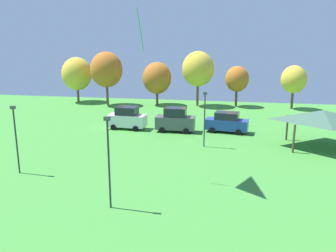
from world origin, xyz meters
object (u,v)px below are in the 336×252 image
object	(u,v)px
parked_car_second_from_left	(175,120)
treeline_tree_4	(237,79)
light_post_2	(109,157)
treeline_tree_0	(77,74)
parked_car_leftmost	(127,118)
light_post_0	(205,116)
light_post_3	(16,135)
treeline_tree_1	(106,70)
treeline_tree_2	(157,78)
parked_car_third_from_left	(227,122)
park_pavilion	(323,116)
treeline_tree_5	(294,79)
treeline_tree_3	(198,69)

from	to	relation	value
parked_car_second_from_left	treeline_tree_4	bearing A→B (deg)	68.09
parked_car_second_from_left	light_post_2	world-z (taller)	light_post_2
treeline_tree_0	treeline_tree_4	world-z (taller)	treeline_tree_0
parked_car_leftmost	treeline_tree_0	distance (m)	20.66
light_post_0	light_post_3	xyz separation A→B (m)	(-13.41, -9.36, -0.01)
treeline_tree_1	light_post_3	bearing A→B (deg)	-83.96
treeline_tree_4	light_post_0	bearing A→B (deg)	-98.30
treeline_tree_2	parked_car_leftmost	bearing A→B (deg)	-90.96
treeline_tree_1	treeline_tree_4	distance (m)	19.79
treeline_tree_1	parked_car_third_from_left	bearing A→B (deg)	-36.15
parked_car_leftmost	treeline_tree_4	distance (m)	20.60
parked_car_second_from_left	treeline_tree_0	xyz separation A→B (m)	(-18.53, 16.05, 3.25)
parked_car_third_from_left	treeline_tree_4	bearing A→B (deg)	93.85
park_pavilion	treeline_tree_0	distance (m)	38.32
parked_car_second_from_left	parked_car_third_from_left	distance (m)	5.65
parked_car_second_from_left	light_post_0	xyz separation A→B (m)	(3.58, -5.13, 1.72)
treeline_tree_0	treeline_tree_2	world-z (taller)	treeline_tree_0
treeline_tree_4	park_pavilion	bearing A→B (deg)	-68.90
parked_car_leftmost	light_post_2	bearing A→B (deg)	-72.74
light_post_0	parked_car_second_from_left	bearing A→B (deg)	124.93
light_post_0	treeline_tree_2	size ratio (longest dim) A/B	0.80
treeline_tree_1	treeline_tree_5	bearing A→B (deg)	3.75
light_post_0	treeline_tree_3	world-z (taller)	treeline_tree_3
parked_car_third_from_left	park_pavilion	world-z (taller)	park_pavilion
treeline_tree_3	treeline_tree_4	bearing A→B (deg)	5.70
treeline_tree_3	treeline_tree_4	size ratio (longest dim) A/B	1.36
light_post_0	light_post_2	xyz separation A→B (m)	(-4.62, -13.63, 0.22)
treeline_tree_0	treeline_tree_2	xyz separation A→B (m)	(13.19, -0.31, -0.40)
light_post_3	treeline_tree_4	size ratio (longest dim) A/B	0.86
park_pavilion	treeline_tree_1	bearing A→B (deg)	147.16
parked_car_leftmost	parked_car_second_from_left	world-z (taller)	parked_car_second_from_left
parked_car_second_from_left	treeline_tree_5	bearing A→B (deg)	47.56
treeline_tree_0	treeline_tree_3	distance (m)	19.48
treeline_tree_0	treeline_tree_4	bearing A→B (deg)	1.05
parked_car_second_from_left	parked_car_third_from_left	xyz separation A→B (m)	(5.60, 0.71, -0.19)
park_pavilion	treeline_tree_0	bearing A→B (deg)	149.42
treeline_tree_4	light_post_3	bearing A→B (deg)	-118.12
light_post_0	light_post_3	bearing A→B (deg)	-145.08
treeline_tree_1	treeline_tree_2	size ratio (longest dim) A/B	1.24
park_pavilion	treeline_tree_2	size ratio (longest dim) A/B	1.09
park_pavilion	treeline_tree_1	xyz separation A→B (m)	(-27.30, 17.62, 2.38)
parked_car_third_from_left	treeline_tree_0	size ratio (longest dim) A/B	0.67
treeline_tree_2	parked_car_third_from_left	bearing A→B (deg)	-53.96
parked_car_second_from_left	parked_car_third_from_left	size ratio (longest dim) A/B	0.89
treeline_tree_2	treeline_tree_3	world-z (taller)	treeline_tree_3
parked_car_second_from_left	treeline_tree_5	xyz separation A→B (m)	(14.79, 16.01, 3.00)
parked_car_leftmost	treeline_tree_2	distance (m)	15.73
parked_car_third_from_left	treeline_tree_1	distance (m)	23.28
park_pavilion	treeline_tree_5	bearing A→B (deg)	88.96
light_post_3	treeline_tree_5	world-z (taller)	treeline_tree_5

